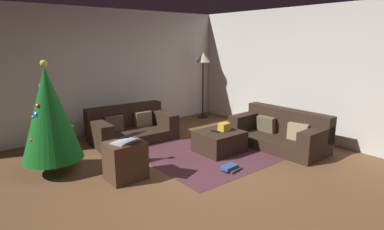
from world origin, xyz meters
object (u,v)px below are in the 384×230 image
ottoman (219,141)px  christmas_tree (49,114)px  couch_right (281,133)px  gift_box (224,127)px  side_table (125,161)px  laptop (127,139)px  couch_left (130,127)px  corner_lamp (203,62)px  book_stack (231,168)px  tv_remote (215,131)px

ottoman → christmas_tree: bearing=160.8°
couch_right → christmas_tree: 3.98m
couch_right → gift_box: (-0.99, 0.50, 0.18)m
side_table → laptop: 0.34m
couch_left → corner_lamp: (2.32, 0.46, 1.16)m
corner_lamp → couch_right: bearing=-97.3°
laptop → book_stack: 1.63m
side_table → book_stack: bearing=-28.6°
ottoman → corner_lamp: bearing=56.0°
couch_left → couch_right: size_ratio=0.94×
ottoman → tv_remote: (-0.08, 0.02, 0.20)m
couch_left → ottoman: (0.89, -1.65, -0.06)m
couch_right → gift_box: size_ratio=9.14×
couch_left → gift_box: 1.95m
couch_right → corner_lamp: 2.90m
side_table → gift_box: bearing=-1.1°
side_table → laptop: (0.02, -0.05, 0.33)m
gift_box → side_table: size_ratio=0.35×
tv_remote → laptop: 1.75m
side_table → ottoman: bearing=-0.6°
tv_remote → christmas_tree: (-2.49, 0.88, 0.52)m
gift_box → tv_remote: 0.19m
couch_left → book_stack: bearing=103.1°
side_table → corner_lamp: size_ratio=0.33×
gift_box → christmas_tree: christmas_tree is taller
couch_left → tv_remote: 1.83m
book_stack → side_table: bearing=151.4°
christmas_tree → corner_lamp: (4.00, 1.22, 0.51)m
corner_lamp → book_stack: bearing=-123.4°
couch_left → book_stack: (0.44, -2.39, -0.21)m
gift_box → corner_lamp: (1.33, 2.14, 0.97)m
couch_left → side_table: couch_left is taller
book_stack → tv_remote: bearing=63.7°
book_stack → laptop: bearing=152.7°
ottoman → side_table: bearing=179.4°
book_stack → corner_lamp: bearing=56.6°
couch_left → christmas_tree: size_ratio=0.98×
couch_right → tv_remote: couch_right is taller
couch_right → laptop: size_ratio=3.74×
christmas_tree → couch_right: bearing=-21.2°
couch_left → laptop: laptop is taller
ottoman → gift_box: size_ratio=4.01×
christmas_tree → couch_left: bearing=24.4°
side_table → book_stack: 1.59m
couch_left → tv_remote: (0.81, -1.63, 0.14)m
couch_right → laptop: laptop is taller
couch_left → couch_right: 2.94m
couch_right → corner_lamp: corner_lamp is taller
tv_remote → couch_right: bearing=-33.7°
corner_lamp → ottoman: bearing=-124.0°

